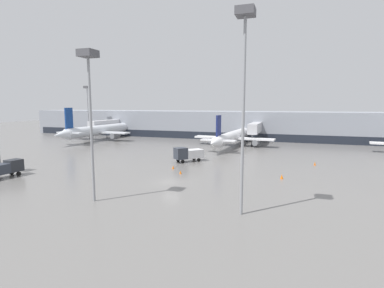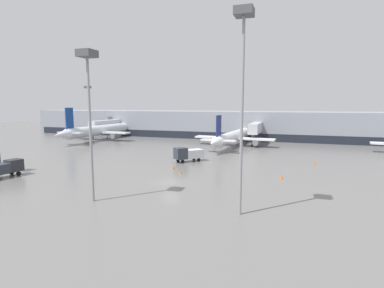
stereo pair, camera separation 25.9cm
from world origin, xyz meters
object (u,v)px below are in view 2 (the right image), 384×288
at_px(service_truck_2, 3,168).
at_px(apron_light_mast_5, 88,97).
at_px(traffic_cone_2, 281,177).
at_px(traffic_cone_3, 315,164).
at_px(traffic_cone_0, 173,167).
at_px(service_truck_3, 188,154).
at_px(parked_jet_1, 100,130).
at_px(parked_jet_2, 234,136).
at_px(traffic_cone_1, 180,172).
at_px(apron_light_mast_0, 88,82).
at_px(apron_light_mast_2, 243,57).

xyz_separation_m(service_truck_2, apron_light_mast_5, (-26.29, 54.31, 12.51)).
height_order(traffic_cone_2, apron_light_mast_5, apron_light_mast_5).
bearing_deg(traffic_cone_3, apron_light_mast_5, 158.76).
bearing_deg(traffic_cone_0, traffic_cone_3, 25.78).
height_order(service_truck_3, traffic_cone_3, service_truck_3).
distance_m(parked_jet_1, parked_jet_2, 42.97).
height_order(traffic_cone_1, apron_light_mast_5, apron_light_mast_5).
height_order(parked_jet_2, traffic_cone_1, parked_jet_2).
height_order(service_truck_2, traffic_cone_1, service_truck_2).
relative_size(traffic_cone_2, apron_light_mast_0, 0.04).
distance_m(service_truck_3, apron_light_mast_5, 60.11).
relative_size(service_truck_2, traffic_cone_3, 9.13).
bearing_deg(traffic_cone_1, apron_light_mast_0, -105.57).
distance_m(parked_jet_2, service_truck_2, 54.70).
height_order(parked_jet_1, parked_jet_2, parked_jet_1).
xyz_separation_m(parked_jet_2, traffic_cone_2, (14.22, -34.40, -2.28)).
bearing_deg(service_truck_3, traffic_cone_3, 142.10).
bearing_deg(traffic_cone_0, apron_light_mast_2, -50.13).
xyz_separation_m(parked_jet_1, traffic_cone_2, (57.17, -33.29, -2.81)).
relative_size(service_truck_3, apron_light_mast_2, 0.28).
distance_m(service_truck_3, apron_light_mast_0, 29.35).
bearing_deg(traffic_cone_2, apron_light_mast_2, -101.15).
relative_size(service_truck_3, apron_light_mast_0, 0.33).
relative_size(traffic_cone_2, apron_light_mast_5, 0.04).
bearing_deg(traffic_cone_2, traffic_cone_1, -172.99).
height_order(parked_jet_1, service_truck_2, parked_jet_1).
bearing_deg(service_truck_3, apron_light_mast_0, 36.85).
xyz_separation_m(traffic_cone_2, apron_light_mast_5, (-67.18, 40.96, 13.67)).
bearing_deg(parked_jet_1, traffic_cone_3, -106.76).
height_order(service_truck_2, traffic_cone_3, service_truck_2).
relative_size(parked_jet_1, service_truck_3, 6.58).
bearing_deg(apron_light_mast_5, service_truck_2, -64.17).
distance_m(parked_jet_2, apron_light_mast_2, 54.14).
xyz_separation_m(traffic_cone_0, apron_light_mast_0, (-1.95, -19.48, 13.42)).
bearing_deg(apron_light_mast_2, traffic_cone_1, 129.91).
bearing_deg(parked_jet_1, traffic_cone_1, -129.07).
distance_m(parked_jet_1, traffic_cone_2, 66.21).
distance_m(parked_jet_1, traffic_cone_0, 50.35).
bearing_deg(apron_light_mast_5, traffic_cone_1, -39.92).
bearing_deg(apron_light_mast_0, parked_jet_1, 125.45).
height_order(service_truck_2, apron_light_mast_2, apron_light_mast_2).
relative_size(service_truck_3, traffic_cone_1, 10.46).
bearing_deg(service_truck_3, service_truck_2, -4.69).
height_order(traffic_cone_0, apron_light_mast_0, apron_light_mast_0).
bearing_deg(traffic_cone_1, service_truck_3, 102.91).
distance_m(traffic_cone_3, apron_light_mast_5, 79.10).
bearing_deg(traffic_cone_2, apron_light_mast_5, 148.63).
bearing_deg(service_truck_2, apron_light_mast_2, -87.28).
xyz_separation_m(traffic_cone_1, apron_light_mast_0, (-4.56, -16.35, 13.47)).
xyz_separation_m(parked_jet_1, service_truck_3, (38.93, -24.95, -1.54)).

